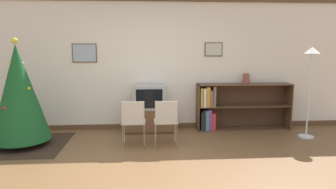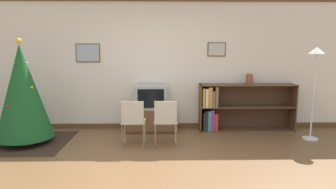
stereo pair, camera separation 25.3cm
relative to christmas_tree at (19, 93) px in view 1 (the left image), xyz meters
name	(u,v)px [view 1 (the left image)]	position (x,y,z in m)	size (l,w,h in m)	color
ground_plane	(155,176)	(2.28, -1.44, -0.93)	(24.00, 24.00, 0.00)	brown
wall_back	(151,64)	(2.27, 1.00, 0.42)	(8.69, 0.11, 2.70)	silver
area_rug	(23,145)	(0.00, 0.00, -0.92)	(1.49, 1.44, 0.01)	#332319
christmas_tree	(19,93)	(0.00, 0.00, 0.00)	(0.98, 0.98, 1.85)	maroon
tv_console	(149,120)	(2.23, 0.70, -0.68)	(0.99, 0.47, 0.48)	#4C311E
television	(149,97)	(2.23, 0.69, -0.21)	(0.62, 0.45, 0.47)	#9E9E99
folding_chair_left	(133,121)	(1.95, -0.26, -0.45)	(0.40, 0.40, 0.82)	#BCB29E
folding_chair_right	(166,120)	(2.50, -0.26, -0.45)	(0.40, 0.40, 0.82)	#BCB29E
bookshelf	(228,107)	(3.86, 0.77, -0.46)	(1.94, 0.36, 0.95)	brown
vase	(246,78)	(4.23, 0.81, 0.13)	(0.14, 0.14, 0.21)	brown
standing_lamp	(311,69)	(5.21, 0.11, 0.38)	(0.28, 0.28, 1.70)	silver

